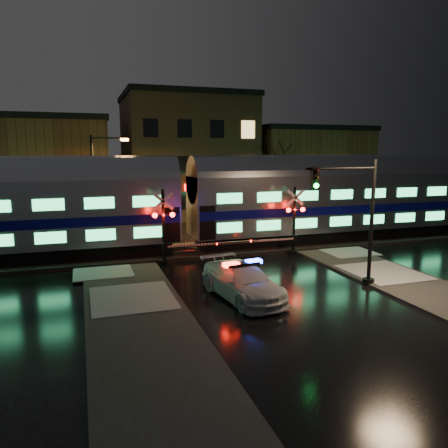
{
  "coord_description": "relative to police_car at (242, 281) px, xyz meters",
  "views": [
    {
      "loc": [
        -8.38,
        -21.45,
        6.4
      ],
      "look_at": [
        -0.51,
        2.5,
        2.2
      ],
      "focal_mm": 35.0,
      "sensor_mm": 36.0,
      "label": 1
    }
  ],
  "objects": [
    {
      "name": "ground",
      "position": [
        1.83,
        4.13,
        -0.76
      ],
      "size": [
        120.0,
        120.0,
        0.0
      ],
      "primitive_type": "plane",
      "color": "black",
      "rests_on": "ground"
    },
    {
      "name": "ballast",
      "position": [
        1.83,
        9.13,
        -0.64
      ],
      "size": [
        90.0,
        4.2,
        0.24
      ],
      "primitive_type": "cube",
      "color": "black",
      "rests_on": "ground"
    },
    {
      "name": "sidewalk_left",
      "position": [
        -4.67,
        -1.87,
        -0.7
      ],
      "size": [
        4.0,
        20.0,
        0.12
      ],
      "primitive_type": "cube",
      "color": "#2D2D2D",
      "rests_on": "ground"
    },
    {
      "name": "sidewalk_right",
      "position": [
        8.33,
        -1.87,
        -0.7
      ],
      "size": [
        4.0,
        20.0,
        0.12
      ],
      "primitive_type": "cube",
      "color": "#2D2D2D",
      "rests_on": "ground"
    },
    {
      "name": "building_left",
      "position": [
        -11.17,
        26.13,
        3.74
      ],
      "size": [
        14.0,
        10.0,
        9.0
      ],
      "primitive_type": "cube",
      "color": "brown",
      "rests_on": "ground"
    },
    {
      "name": "building_mid",
      "position": [
        3.83,
        26.63,
        4.99
      ],
      "size": [
        12.0,
        11.0,
        11.5
      ],
      "primitive_type": "cube",
      "color": "brown",
      "rests_on": "ground"
    },
    {
      "name": "building_right",
      "position": [
        16.83,
        26.13,
        3.49
      ],
      "size": [
        12.0,
        10.0,
        8.5
      ],
      "primitive_type": "cube",
      "color": "brown",
      "rests_on": "ground"
    },
    {
      "name": "train",
      "position": [
        -0.49,
        9.12,
        2.62
      ],
      "size": [
        51.0,
        3.12,
        5.92
      ],
      "color": "black",
      "rests_on": "ballast"
    },
    {
      "name": "police_car",
      "position": [
        0.0,
        0.0,
        0.0
      ],
      "size": [
        2.87,
        5.46,
        1.68
      ],
      "rotation": [
        0.0,
        0.0,
        0.15
      ],
      "color": "silver",
      "rests_on": "ground"
    },
    {
      "name": "crossing_signal_right",
      "position": [
        5.49,
        6.44,
        1.01
      ],
      "size": [
        6.04,
        0.67,
        4.27
      ],
      "color": "black",
      "rests_on": "ground"
    },
    {
      "name": "crossing_signal_left",
      "position": [
        -1.92,
        6.44,
        1.04
      ],
      "size": [
        6.14,
        0.67,
        4.34
      ],
      "color": "black",
      "rests_on": "ground"
    },
    {
      "name": "traffic_light",
      "position": [
        5.56,
        -0.13,
        2.45
      ],
      "size": [
        3.91,
        0.7,
        6.04
      ],
      "rotation": [
        0.0,
        0.0,
        -0.14
      ],
      "color": "black",
      "rests_on": "ground"
    },
    {
      "name": "streetlight",
      "position": [
        -5.48,
        13.13,
        3.54
      ],
      "size": [
        2.5,
        0.26,
        7.46
      ],
      "color": "black",
      "rests_on": "ground"
    }
  ]
}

